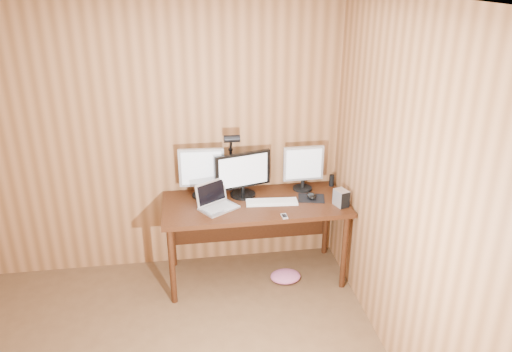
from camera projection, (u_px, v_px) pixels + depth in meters
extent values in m
plane|color=silver|center=(89.00, 6.00, 2.04)|extent=(4.00, 4.00, 0.00)
plane|color=#9F6439|center=(144.00, 139.00, 4.35)|extent=(4.00, 0.00, 4.00)
plane|color=#9F6439|center=(444.00, 239.00, 2.77)|extent=(0.00, 4.00, 4.00)
cube|color=#37190B|center=(255.00, 204.00, 4.35)|extent=(1.60, 0.70, 0.04)
cube|color=#37190B|center=(250.00, 216.00, 4.74)|extent=(1.48, 0.02, 0.51)
cylinder|color=#37190B|center=(172.00, 266.00, 4.13)|extent=(0.05, 0.05, 0.71)
cylinder|color=#37190B|center=(172.00, 232.00, 4.65)|extent=(0.05, 0.05, 0.71)
cylinder|color=#37190B|center=(344.00, 252.00, 4.33)|extent=(0.05, 0.05, 0.71)
cylinder|color=#37190B|center=(326.00, 221.00, 4.86)|extent=(0.05, 0.05, 0.71)
cylinder|color=black|center=(243.00, 194.00, 4.46)|extent=(0.23, 0.23, 0.02)
cylinder|color=black|center=(243.00, 190.00, 4.45)|extent=(0.03, 0.03, 0.07)
cube|color=black|center=(243.00, 170.00, 4.37)|extent=(0.51, 0.17, 0.32)
cube|color=white|center=(244.00, 171.00, 4.35)|extent=(0.44, 0.12, 0.27)
cylinder|color=black|center=(203.00, 195.00, 4.45)|extent=(0.19, 0.19, 0.02)
cylinder|color=black|center=(203.00, 190.00, 4.43)|extent=(0.04, 0.04, 0.08)
cube|color=#B3B3B8|center=(202.00, 167.00, 4.35)|extent=(0.40, 0.06, 0.34)
cube|color=white|center=(202.00, 168.00, 4.33)|extent=(0.35, 0.02, 0.30)
cylinder|color=black|center=(302.00, 188.00, 4.59)|extent=(0.17, 0.17, 0.02)
cylinder|color=black|center=(303.00, 183.00, 4.57)|extent=(0.03, 0.03, 0.08)
cube|color=#B3B3B8|center=(303.00, 163.00, 4.49)|extent=(0.37, 0.04, 0.32)
cube|color=white|center=(304.00, 164.00, 4.47)|extent=(0.32, 0.01, 0.27)
cube|color=silver|center=(219.00, 208.00, 4.22)|extent=(0.37, 0.34, 0.02)
cube|color=silver|center=(211.00, 192.00, 4.25)|extent=(0.28, 0.20, 0.20)
cube|color=black|center=(211.00, 192.00, 4.25)|extent=(0.24, 0.17, 0.17)
cube|color=#B2B2B7|center=(219.00, 207.00, 4.21)|extent=(0.29, 0.25, 0.00)
cube|color=white|center=(272.00, 202.00, 4.32)|extent=(0.45, 0.17, 0.02)
cube|color=white|center=(272.00, 201.00, 4.32)|extent=(0.42, 0.14, 0.00)
cube|color=black|center=(311.00, 198.00, 4.41)|extent=(0.26, 0.23, 0.00)
ellipsoid|color=black|center=(311.00, 196.00, 4.40)|extent=(0.08, 0.12, 0.04)
cube|color=silver|center=(341.00, 198.00, 4.25)|extent=(0.12, 0.15, 0.14)
cube|color=black|center=(346.00, 201.00, 4.20)|extent=(0.08, 0.03, 0.14)
cube|color=silver|center=(284.00, 216.00, 4.08)|extent=(0.05, 0.09, 0.01)
cube|color=black|center=(284.00, 216.00, 4.08)|extent=(0.04, 0.05, 0.00)
cylinder|color=black|center=(332.00, 180.00, 4.64)|extent=(0.05, 0.05, 0.11)
cube|color=black|center=(231.00, 190.00, 4.60)|extent=(0.05, 0.06, 0.06)
cylinder|color=black|center=(231.00, 170.00, 4.52)|extent=(0.03, 0.03, 0.39)
sphere|color=black|center=(231.00, 150.00, 4.44)|extent=(0.04, 0.04, 0.04)
cylinder|color=black|center=(231.00, 144.00, 4.36)|extent=(0.02, 0.14, 0.16)
cylinder|color=black|center=(232.00, 139.00, 4.26)|extent=(0.14, 0.06, 0.06)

